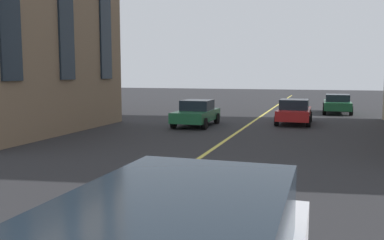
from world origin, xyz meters
TOP-DOWN VIEW (x-y plane):
  - lane_centre_line at (20.00, 0.00)m, footprint 80.00×0.16m
  - car_red_parked_a at (28.26, -2.38)m, footprint 3.90×1.89m
  - car_green_oncoming at (25.78, 2.65)m, footprint 3.90×1.89m
  - car_green_far at (35.61, -4.90)m, footprint 4.40×1.95m

SIDE VIEW (x-z plane):
  - lane_centre_line at x=20.00m, z-range 0.00..0.01m
  - car_red_parked_a at x=28.26m, z-range 0.00..1.40m
  - car_green_oncoming at x=25.78m, z-range 0.00..1.40m
  - car_green_far at x=35.61m, z-range 0.02..1.39m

